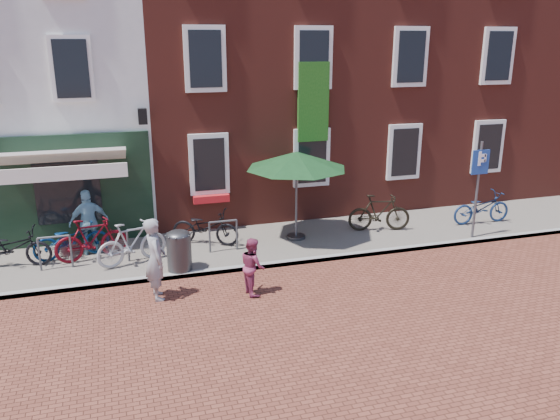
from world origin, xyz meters
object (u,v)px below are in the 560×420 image
object	(u,v)px
bicycle_1	(91,239)
bicycle_3	(132,243)
cafe_person	(89,222)
litter_bin	(179,248)
boy	(253,266)
bicycle_0	(12,248)
bicycle_6	(481,208)
woman	(155,259)
bicycle_4	(205,227)
parking_sign	(479,176)
bicycle_5	(379,213)
parasol	(297,157)
bicycle_2	(71,239)

from	to	relation	value
bicycle_1	bicycle_3	size ratio (longest dim) A/B	1.00
cafe_person	litter_bin	bearing A→B (deg)	126.05
boy	bicycle_0	xyz separation A→B (m)	(-5.15, 2.87, -0.06)
boy	cafe_person	distance (m)	4.69
boy	bicycle_3	size ratio (longest dim) A/B	0.72
cafe_person	bicycle_6	bearing A→B (deg)	162.66
woman	bicycle_4	bearing A→B (deg)	-35.32
litter_bin	woman	world-z (taller)	woman
parking_sign	bicycle_1	bearing A→B (deg)	172.33
parking_sign	bicycle_4	size ratio (longest dim) A/B	1.47
parking_sign	bicycle_5	world-z (taller)	parking_sign
litter_bin	bicycle_1	xyz separation A→B (m)	(-1.96, 1.28, -0.02)
bicycle_0	bicycle_3	distance (m)	2.80
litter_bin	boy	world-z (taller)	boy
parasol	boy	world-z (taller)	parasol
bicycle_2	bicycle_4	distance (m)	3.32
cafe_person	bicycle_3	size ratio (longest dim) A/B	0.95
bicycle_0	woman	bearing A→B (deg)	-118.89
bicycle_1	bicycle_6	xyz separation A→B (m)	(10.88, -0.35, -0.05)
cafe_person	bicycle_4	bearing A→B (deg)	163.15
cafe_person	bicycle_0	bearing A→B (deg)	-1.71
woman	bicycle_1	distance (m)	2.77
litter_bin	bicycle_6	xyz separation A→B (m)	(8.91, 0.93, -0.07)
cafe_person	bicycle_1	world-z (taller)	cafe_person
cafe_person	bicycle_4	size ratio (longest dim) A/B	0.92
bicycle_0	bicycle_4	size ratio (longest dim) A/B	1.00
parasol	bicycle_5	size ratio (longest dim) A/B	1.54
parking_sign	bicycle_6	xyz separation A→B (m)	(0.96, 0.99, -1.24)
bicycle_0	bicycle_1	bearing A→B (deg)	-83.35
boy	bicycle_4	bearing A→B (deg)	3.36
litter_bin	bicycle_5	world-z (taller)	bicycle_5
parasol	woman	xyz separation A→B (m)	(-3.92, -2.42, -1.46)
parking_sign	litter_bin	bearing A→B (deg)	179.57
bicycle_1	bicycle_6	size ratio (longest dim) A/B	0.97
bicycle_3	bicycle_6	size ratio (longest dim) A/B	0.97
bicycle_3	bicycle_5	size ratio (longest dim) A/B	1.00
bicycle_0	bicycle_3	size ratio (longest dim) A/B	1.03
parasol	boy	distance (m)	3.79
cafe_person	parking_sign	bearing A→B (deg)	156.66
parasol	bicycle_1	xyz separation A→B (m)	(-5.27, -0.00, -1.73)
bicycle_4	parking_sign	bearing A→B (deg)	-74.38
parasol	bicycle_6	bearing A→B (deg)	-3.57
bicycle_1	bicycle_4	world-z (taller)	bicycle_1
bicycle_3	woman	bearing A→B (deg)	172.54
boy	bicycle_6	bearing A→B (deg)	-78.27
parking_sign	bicycle_5	distance (m)	2.81
bicycle_0	bicycle_6	world-z (taller)	same
boy	bicycle_1	distance (m)	4.35
woman	bicycle_5	bearing A→B (deg)	-76.01
parking_sign	bicycle_0	size ratio (longest dim) A/B	1.47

